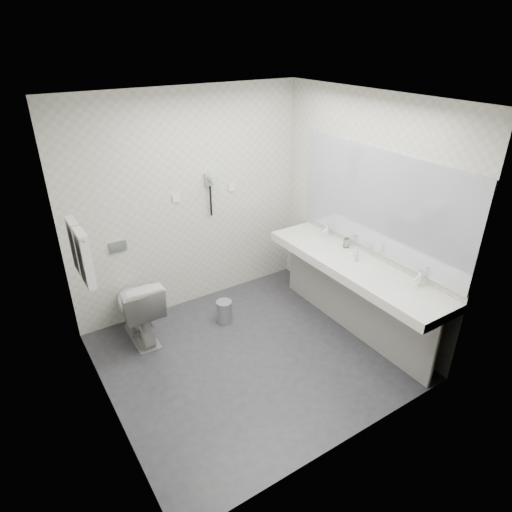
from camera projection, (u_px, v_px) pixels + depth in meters
floor at (252, 356)px, 4.53m from camera, size 2.80×2.80×0.00m
ceiling at (250, 101)px, 3.39m from camera, size 2.80×2.80×0.00m
wall_back at (189, 204)px, 4.93m from camera, size 2.80×0.00×2.80m
wall_front at (353, 317)px, 2.99m from camera, size 2.80×0.00×2.80m
wall_left at (92, 291)px, 3.28m from camera, size 0.00×2.60×2.60m
wall_right at (364, 215)px, 4.63m from camera, size 0.00×2.60×2.60m
vanity_counter at (353, 267)px, 4.56m from camera, size 0.55×2.20×0.10m
vanity_panel at (351, 301)px, 4.76m from camera, size 0.03×2.15×0.75m
vanity_post_near at (434, 353)px, 4.00m from camera, size 0.06×0.06×0.75m
vanity_post_far at (295, 262)px, 5.56m from camera, size 0.06×0.06×0.75m
mirror at (379, 203)px, 4.38m from camera, size 0.02×2.20×1.05m
basin_near at (404, 292)px, 4.06m from camera, size 0.40×0.31×0.05m
basin_far at (314, 241)px, 5.03m from camera, size 0.40×0.31×0.05m
faucet_near at (419, 278)px, 4.11m from camera, size 0.04×0.04×0.15m
faucet_far at (327, 230)px, 5.08m from camera, size 0.04×0.04×0.15m
soap_bottle_a at (356, 251)px, 4.66m from camera, size 0.06×0.06×0.10m
soap_bottle_c at (356, 255)px, 4.55m from camera, size 0.06×0.06×0.13m
glass_left at (347, 243)px, 4.83m from camera, size 0.08×0.08×0.11m
glass_right at (346, 243)px, 4.84m from camera, size 0.07×0.07×0.10m
toilet at (137, 308)px, 4.64m from camera, size 0.44×0.75×0.76m
flush_plate at (118, 247)px, 4.65m from camera, size 0.18×0.02×0.12m
pedal_bin at (224, 312)px, 5.01m from camera, size 0.19×0.19×0.25m
bin_lid at (224, 302)px, 4.95m from camera, size 0.18×0.18×0.02m
towel_rail at (74, 228)px, 3.58m from camera, size 0.02×0.62×0.02m
towel_near at (85, 259)px, 3.58m from camera, size 0.07×0.24×0.48m
towel_far at (77, 246)px, 3.79m from camera, size 0.07×0.24×0.48m
dryer_cradle at (209, 179)px, 4.91m from camera, size 0.10×0.04×0.14m
dryer_barrel at (212, 178)px, 4.85m from camera, size 0.08×0.14×0.08m
dryer_cord at (211, 201)px, 5.02m from camera, size 0.02×0.02×0.35m
switch_plate_a at (176, 198)px, 4.80m from camera, size 0.09×0.02×0.09m
switch_plate_b at (232, 187)px, 5.14m from camera, size 0.09×0.02×0.09m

